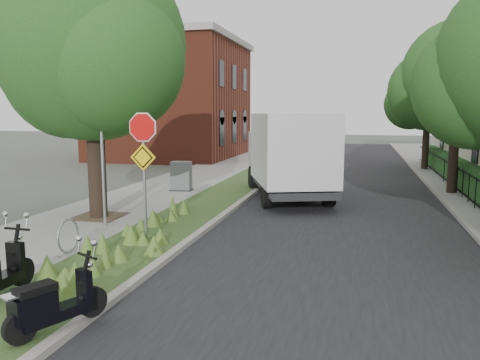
# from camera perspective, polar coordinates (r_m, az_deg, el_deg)

# --- Properties ---
(ground) EXTENTS (120.00, 120.00, 0.00)m
(ground) POSITION_cam_1_polar(r_m,az_deg,el_deg) (10.53, -5.80, -9.54)
(ground) COLOR #4C5147
(ground) RESTS_ON ground
(sidewalk_near) EXTENTS (3.50, 60.00, 0.12)m
(sidewalk_near) POSITION_cam_1_polar(r_m,az_deg,el_deg) (21.13, -7.29, -0.39)
(sidewalk_near) COLOR gray
(sidewalk_near) RESTS_ON ground
(verge) EXTENTS (2.00, 60.00, 0.12)m
(verge) POSITION_cam_1_polar(r_m,az_deg,el_deg) (20.28, -0.04, -0.68)
(verge) COLOR #314D21
(verge) RESTS_ON ground
(kerb_near) EXTENTS (0.20, 60.00, 0.13)m
(kerb_near) POSITION_cam_1_polar(r_m,az_deg,el_deg) (20.06, 2.72, -0.78)
(kerb_near) COLOR #9E9991
(kerb_near) RESTS_ON ground
(road) EXTENTS (7.00, 60.00, 0.01)m
(road) POSITION_cam_1_polar(r_m,az_deg,el_deg) (19.67, 12.76, -1.33)
(road) COLOR black
(road) RESTS_ON ground
(kerb_far) EXTENTS (0.20, 60.00, 0.13)m
(kerb_far) POSITION_cam_1_polar(r_m,az_deg,el_deg) (19.88, 22.89, -1.51)
(kerb_far) COLOR #9E9991
(kerb_far) RESTS_ON ground
(street_tree_main) EXTENTS (6.21, 5.54, 7.66)m
(street_tree_main) POSITION_cam_1_polar(r_m,az_deg,el_deg) (14.50, -17.76, 14.17)
(street_tree_main) COLOR black
(street_tree_main) RESTS_ON ground
(bare_post) EXTENTS (0.08, 0.08, 4.00)m
(bare_post) POSITION_cam_1_polar(r_m,az_deg,el_deg) (13.10, -16.44, 3.14)
(bare_post) COLOR #A5A8AD
(bare_post) RESTS_ON ground
(bike_hoop) EXTENTS (0.06, 0.78, 0.77)m
(bike_hoop) POSITION_cam_1_polar(r_m,az_deg,el_deg) (11.10, -20.22, -6.42)
(bike_hoop) COLOR #A5A8AD
(bike_hoop) RESTS_ON ground
(sign_assembly) EXTENTS (0.94, 0.08, 3.22)m
(sign_assembly) POSITION_cam_1_polar(r_m,az_deg,el_deg) (11.16, -11.71, 3.53)
(sign_assembly) COLOR #A5A8AD
(sign_assembly) RESTS_ON ground
(fence_far) EXTENTS (0.04, 24.00, 1.00)m
(fence_far) POSITION_cam_1_polar(r_m,az_deg,el_deg) (19.92, 24.98, 0.15)
(fence_far) COLOR black
(fence_far) RESTS_ON ground
(hedge_far) EXTENTS (1.00, 24.00, 1.10)m
(hedge_far) POSITION_cam_1_polar(r_m,az_deg,el_deg) (20.06, 26.95, 0.08)
(hedge_far) COLOR #1D4D1B
(hedge_far) RESTS_ON footpath_far
(brick_building) EXTENTS (9.40, 10.40, 8.30)m
(brick_building) POSITION_cam_1_polar(r_m,az_deg,el_deg) (34.00, -8.21, 9.86)
(brick_building) COLOR maroon
(brick_building) RESTS_ON ground
(far_tree_b) EXTENTS (4.83, 4.31, 6.56)m
(far_tree_b) POSITION_cam_1_polar(r_m,az_deg,el_deg) (19.79, 24.86, 10.86)
(far_tree_b) COLOR black
(far_tree_b) RESTS_ON ground
(far_tree_c) EXTENTS (4.37, 3.89, 5.93)m
(far_tree_c) POSITION_cam_1_polar(r_m,az_deg,el_deg) (27.67, 21.84, 9.21)
(far_tree_c) COLOR black
(far_tree_c) RESTS_ON ground
(scooter_far) EXTENTS (0.79, 1.48, 0.75)m
(scooter_far) POSITION_cam_1_polar(r_m,az_deg,el_deg) (7.30, -22.51, -14.32)
(scooter_far) COLOR black
(scooter_far) RESTS_ON ground
(box_truck) EXTENTS (4.19, 6.39, 2.70)m
(box_truck) POSITION_cam_1_polar(r_m,az_deg,el_deg) (17.35, 5.97, 3.42)
(box_truck) COLOR #262628
(box_truck) RESTS_ON ground
(utility_cabinet) EXTENTS (0.91, 0.65, 1.16)m
(utility_cabinet) POSITION_cam_1_polar(r_m,az_deg,el_deg) (18.77, -7.17, 0.42)
(utility_cabinet) COLOR #262628
(utility_cabinet) RESTS_ON ground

